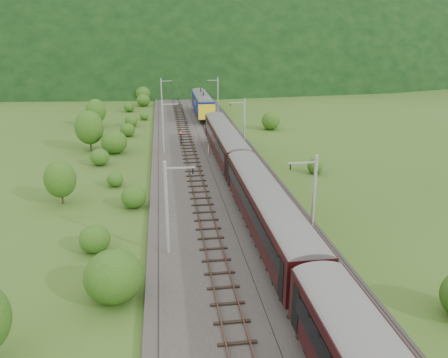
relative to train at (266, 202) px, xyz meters
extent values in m
plane|color=#325019|center=(-2.40, -1.42, -3.85)|extent=(600.00, 600.00, 0.00)
cube|color=#38332D|center=(-2.40, 8.58, -3.70)|extent=(14.00, 220.00, 0.30)
cube|color=#502F22|center=(-5.52, 8.58, -3.35)|extent=(0.08, 220.00, 0.15)
cube|color=#502F22|center=(-4.08, 8.58, -3.35)|extent=(0.08, 220.00, 0.15)
cube|color=black|center=(-4.80, 8.58, -3.49)|extent=(2.40, 220.00, 0.12)
cube|color=#502F22|center=(-0.72, 8.58, -3.35)|extent=(0.08, 220.00, 0.15)
cube|color=#502F22|center=(0.72, 8.58, -3.35)|extent=(0.08, 220.00, 0.15)
cube|color=black|center=(0.00, 8.58, -3.49)|extent=(2.40, 220.00, 0.12)
cylinder|color=gray|center=(-8.60, -1.42, 0.45)|extent=(0.28, 0.28, 8.00)
cube|color=gray|center=(-7.40, -1.42, 3.85)|extent=(2.40, 0.12, 0.12)
cylinder|color=black|center=(-6.40, -1.42, 3.55)|extent=(0.10, 0.10, 0.50)
cylinder|color=gray|center=(-8.60, 30.58, 0.45)|extent=(0.28, 0.28, 8.00)
cube|color=gray|center=(-7.40, 30.58, 3.85)|extent=(2.40, 0.12, 0.12)
cylinder|color=black|center=(-6.40, 30.58, 3.55)|extent=(0.10, 0.10, 0.50)
cylinder|color=gray|center=(-8.60, 62.58, 0.45)|extent=(0.28, 0.28, 8.00)
cube|color=gray|center=(-7.40, 62.58, 3.85)|extent=(2.40, 0.12, 0.12)
cylinder|color=black|center=(-6.40, 62.58, 3.55)|extent=(0.10, 0.10, 0.50)
cylinder|color=gray|center=(-8.60, 94.58, 0.45)|extent=(0.28, 0.28, 8.00)
cube|color=gray|center=(-7.40, 94.58, 3.85)|extent=(2.40, 0.12, 0.12)
cylinder|color=black|center=(-6.40, 94.58, 3.55)|extent=(0.10, 0.10, 0.50)
cylinder|color=gray|center=(-8.60, 126.58, 0.45)|extent=(0.28, 0.28, 8.00)
cube|color=gray|center=(-7.40, 126.58, 3.85)|extent=(2.40, 0.12, 0.12)
cylinder|color=black|center=(-6.40, 126.58, 3.55)|extent=(0.10, 0.10, 0.50)
cylinder|color=gray|center=(3.80, -1.42, 0.45)|extent=(0.28, 0.28, 8.00)
cube|color=gray|center=(2.60, -1.42, 3.85)|extent=(2.40, 0.12, 0.12)
cylinder|color=black|center=(1.60, -1.42, 3.55)|extent=(0.10, 0.10, 0.50)
cylinder|color=gray|center=(3.80, 30.58, 0.45)|extent=(0.28, 0.28, 8.00)
cube|color=gray|center=(2.60, 30.58, 3.85)|extent=(2.40, 0.12, 0.12)
cylinder|color=black|center=(1.60, 30.58, 3.55)|extent=(0.10, 0.10, 0.50)
cylinder|color=gray|center=(3.80, 62.58, 0.45)|extent=(0.28, 0.28, 8.00)
cube|color=gray|center=(2.60, 62.58, 3.85)|extent=(2.40, 0.12, 0.12)
cylinder|color=black|center=(1.60, 62.58, 3.55)|extent=(0.10, 0.10, 0.50)
cylinder|color=gray|center=(3.80, 94.58, 0.45)|extent=(0.28, 0.28, 8.00)
cube|color=gray|center=(2.60, 94.58, 3.85)|extent=(2.40, 0.12, 0.12)
cylinder|color=black|center=(1.60, 94.58, 3.55)|extent=(0.10, 0.10, 0.50)
cylinder|color=gray|center=(3.80, 126.58, 0.45)|extent=(0.28, 0.28, 8.00)
cube|color=gray|center=(2.60, 126.58, 3.85)|extent=(2.40, 0.12, 0.12)
cylinder|color=black|center=(1.60, 126.58, 3.55)|extent=(0.10, 0.10, 0.50)
cylinder|color=black|center=(-4.80, 8.58, 3.25)|extent=(0.03, 198.00, 0.03)
cylinder|color=black|center=(0.00, 8.58, 3.25)|extent=(0.03, 198.00, 0.03)
ellipsoid|color=black|center=(-2.40, 258.58, -3.85)|extent=(504.00, 360.00, 244.00)
cube|color=black|center=(0.00, -0.11, -0.63)|extent=(3.20, 24.29, 3.31)
cylinder|color=slate|center=(0.00, -0.11, 0.86)|extent=(3.20, 24.17, 3.20)
cube|color=black|center=(-1.62, -0.11, -0.23)|extent=(0.05, 21.37, 1.27)
cube|color=black|center=(1.62, -0.11, -0.23)|extent=(0.05, 21.37, 1.27)
cube|color=black|center=(0.00, -8.61, -2.78)|extent=(2.43, 3.53, 0.99)
cube|color=black|center=(0.00, 8.39, -2.78)|extent=(2.43, 3.53, 0.99)
cube|color=black|center=(0.00, 24.87, -0.63)|extent=(3.20, 24.29, 3.31)
cylinder|color=slate|center=(0.00, 24.87, 0.86)|extent=(3.20, 24.17, 3.20)
cube|color=black|center=(-1.62, 24.87, -0.23)|extent=(0.05, 21.37, 1.27)
cube|color=black|center=(1.62, 24.87, -0.23)|extent=(0.05, 21.37, 1.27)
cube|color=black|center=(0.00, 16.37, -2.78)|extent=(2.43, 3.53, 0.99)
cube|color=black|center=(0.00, 33.37, -2.78)|extent=(2.43, 3.53, 0.99)
cube|color=navy|center=(0.00, 59.78, -0.63)|extent=(3.20, 19.87, 3.31)
cylinder|color=slate|center=(0.00, 59.78, 0.86)|extent=(3.20, 19.77, 3.20)
cube|color=black|center=(-1.62, 59.78, -0.23)|extent=(0.05, 17.49, 1.27)
cube|color=black|center=(1.62, 59.78, -0.23)|extent=(0.05, 17.49, 1.27)
cube|color=black|center=(0.00, 52.82, -2.78)|extent=(2.43, 3.53, 0.99)
cube|color=black|center=(0.00, 66.73, -2.78)|extent=(2.43, 3.53, 0.99)
cube|color=yellow|center=(0.00, 69.51, -0.85)|extent=(3.27, 0.50, 2.98)
cube|color=yellow|center=(0.00, 50.04, -0.85)|extent=(3.27, 0.50, 2.98)
cube|color=black|center=(0.00, 62.78, 1.63)|extent=(0.08, 1.60, 0.99)
cylinder|color=red|center=(-2.96, 36.58, -2.75)|extent=(0.17, 0.17, 1.60)
cylinder|color=red|center=(-1.92, 28.94, -2.76)|extent=(0.17, 0.17, 1.58)
cylinder|color=black|center=(-5.81, 34.82, -2.52)|extent=(0.14, 0.14, 2.06)
sphere|color=red|center=(-5.81, 34.82, -1.44)|extent=(0.25, 0.25, 0.25)
ellipsoid|color=#295416|center=(-12.43, -7.31, -1.98)|extent=(4.15, 4.15, 3.73)
ellipsoid|color=#295416|center=(-14.77, 0.15, -2.65)|extent=(2.66, 2.66, 2.39)
ellipsoid|color=#295416|center=(-12.01, 9.75, -2.64)|extent=(2.70, 2.70, 2.43)
ellipsoid|color=#295416|center=(-14.65, 16.87, -2.96)|extent=(1.97, 1.97, 1.77)
ellipsoid|color=#295416|center=(-17.59, 26.29, -2.66)|extent=(2.64, 2.64, 2.38)
ellipsoid|color=#295416|center=(-16.14, 32.47, -2.06)|extent=(3.98, 3.98, 3.58)
ellipsoid|color=#295416|center=(-14.91, 43.84, -2.66)|extent=(2.65, 2.65, 2.38)
ellipsoid|color=#295416|center=(-14.78, 52.30, -2.72)|extent=(2.51, 2.51, 2.26)
ellipsoid|color=#295416|center=(-12.46, 58.84, -2.99)|extent=(1.91, 1.91, 1.72)
ellipsoid|color=#295416|center=(-16.26, 69.39, -2.74)|extent=(2.46, 2.46, 2.21)
ellipsoid|color=#295416|center=(-13.21, 77.02, -2.33)|extent=(3.38, 3.38, 3.04)
ellipsoid|color=#295416|center=(-13.54, 87.07, -1.99)|extent=(4.13, 4.13, 3.72)
ellipsoid|color=#295416|center=(-14.72, 93.89, -2.16)|extent=(3.76, 3.76, 3.38)
cylinder|color=black|center=(-19.84, 12.03, -2.53)|extent=(0.24, 0.24, 2.63)
ellipsoid|color=#295416|center=(-19.84, 12.03, -1.03)|extent=(3.38, 3.38, 4.06)
cylinder|color=black|center=(-20.02, 34.71, -2.13)|extent=(0.24, 0.24, 3.44)
ellipsoid|color=#295416|center=(-20.02, 34.71, -0.16)|extent=(4.42, 4.42, 5.31)
cylinder|color=black|center=(-21.41, 52.71, -2.34)|extent=(0.24, 0.24, 3.01)
ellipsoid|color=#295416|center=(-21.41, 52.71, -0.62)|extent=(3.87, 3.87, 4.64)
ellipsoid|color=#295416|center=(11.09, 18.37, -2.91)|extent=(2.08, 2.08, 1.87)
ellipsoid|color=#295416|center=(11.83, 45.79, -2.28)|extent=(3.49, 3.49, 3.14)
camera|label=1|loc=(-8.59, -34.48, 14.09)|focal=35.00mm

